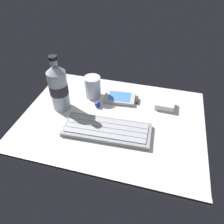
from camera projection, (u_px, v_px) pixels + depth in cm
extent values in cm
cube|color=silver|center=(112.00, 120.00, 77.61)|extent=(64.00, 48.00, 2.00)
cube|color=silver|center=(90.00, 173.00, 59.60)|extent=(64.00, 1.20, 0.80)
cube|color=#93969B|center=(107.00, 130.00, 71.68)|extent=(29.49, 12.38, 1.40)
cube|color=#ADAFB5|center=(109.00, 121.00, 73.56)|extent=(26.75, 3.28, 0.30)
cube|color=#ADAFB5|center=(107.00, 126.00, 71.94)|extent=(26.75, 3.28, 0.30)
cube|color=#ADAFB5|center=(106.00, 130.00, 70.31)|extent=(26.75, 3.28, 0.30)
cube|color=#ADAFB5|center=(104.00, 135.00, 68.69)|extent=(26.75, 3.28, 0.30)
cube|color=#B7BABF|center=(121.00, 98.00, 84.79)|extent=(12.65, 8.67, 1.40)
cube|color=#4C8CEA|center=(121.00, 97.00, 84.30)|extent=(8.91, 6.68, 0.10)
cube|color=#333338|center=(137.00, 100.00, 83.99)|extent=(1.15, 3.86, 1.12)
cylinder|color=silver|center=(93.00, 87.00, 84.47)|extent=(6.40, 6.40, 8.50)
cylinder|color=orange|center=(93.00, 89.00, 85.12)|extent=(5.50, 5.50, 6.12)
cylinder|color=silver|center=(59.00, 90.00, 76.99)|extent=(6.60, 6.60, 15.00)
cone|color=silver|center=(55.00, 68.00, 71.16)|extent=(6.60, 6.60, 2.80)
cylinder|color=silver|center=(54.00, 62.00, 69.65)|extent=(2.51, 2.51, 1.80)
cylinder|color=black|center=(53.00, 58.00, 68.67)|extent=(2.77, 2.77, 1.20)
cylinder|color=#2D2D38|center=(59.00, 89.00, 76.50)|extent=(6.73, 6.73, 3.80)
cube|color=white|center=(165.00, 105.00, 80.98)|extent=(7.08, 5.71, 2.40)
sphere|color=#2338B2|center=(97.00, 104.00, 81.24)|extent=(2.20, 2.20, 2.20)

